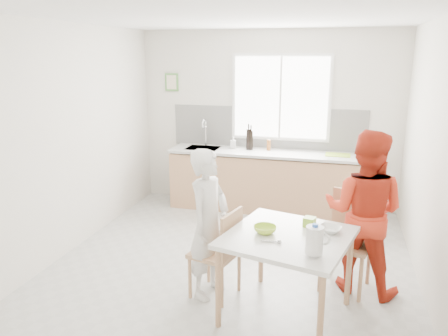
% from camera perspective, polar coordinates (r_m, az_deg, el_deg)
% --- Properties ---
extents(ground, '(4.50, 4.50, 0.00)m').
position_cam_1_polar(ground, '(5.09, 0.94, -12.67)').
color(ground, '#B7B7B2').
rests_on(ground, ground).
extents(room_shell, '(4.50, 4.50, 4.50)m').
position_cam_1_polar(room_shell, '(4.57, 1.03, 5.97)').
color(room_shell, silver).
rests_on(room_shell, ground).
extents(window, '(1.50, 0.06, 1.30)m').
position_cam_1_polar(window, '(6.70, 7.40, 9.10)').
color(window, white).
rests_on(window, room_shell).
extents(backsplash, '(3.00, 0.02, 0.65)m').
position_cam_1_polar(backsplash, '(6.80, 5.61, 5.20)').
color(backsplash, white).
rests_on(backsplash, room_shell).
extents(picture_frame, '(0.22, 0.03, 0.28)m').
position_cam_1_polar(picture_frame, '(7.14, -6.85, 11.07)').
color(picture_frame, '#569945').
rests_on(picture_frame, room_shell).
extents(kitchen_counter, '(2.84, 0.64, 1.37)m').
position_cam_1_polar(kitchen_counter, '(6.71, 5.00, -2.00)').
color(kitchen_counter, tan).
rests_on(kitchen_counter, ground).
extents(dining_table, '(1.25, 1.25, 0.79)m').
position_cam_1_polar(dining_table, '(3.96, 8.33, -9.76)').
color(dining_table, white).
rests_on(dining_table, ground).
extents(chair_left, '(0.51, 0.51, 0.90)m').
position_cam_1_polar(chair_left, '(4.30, -0.43, -10.61)').
color(chair_left, tan).
rests_on(chair_left, ground).
extents(chair_far, '(0.56, 0.56, 1.00)m').
position_cam_1_polar(chair_far, '(4.66, 16.00, -8.47)').
color(chair_far, tan).
rests_on(chair_far, ground).
extents(person_white, '(0.47, 0.61, 1.48)m').
position_cam_1_polar(person_white, '(4.27, -2.01, -7.28)').
color(person_white, white).
rests_on(person_white, ground).
extents(person_red, '(0.93, 0.80, 1.65)m').
position_cam_1_polar(person_red, '(4.53, 17.77, -5.54)').
color(person_red, red).
rests_on(person_red, ground).
extents(bowl_green, '(0.25, 0.25, 0.06)m').
position_cam_1_polar(bowl_green, '(3.94, 5.38, -7.99)').
color(bowl_green, '#ADD932').
rests_on(bowl_green, dining_table).
extents(bowl_white, '(0.24, 0.24, 0.05)m').
position_cam_1_polar(bowl_white, '(4.05, 13.66, -7.78)').
color(bowl_white, white).
rests_on(bowl_white, dining_table).
extents(milk_jug, '(0.19, 0.14, 0.25)m').
position_cam_1_polar(milk_jug, '(3.53, 11.79, -9.18)').
color(milk_jug, white).
rests_on(milk_jug, dining_table).
extents(green_box, '(0.12, 0.12, 0.09)m').
position_cam_1_polar(green_box, '(4.12, 11.10, -6.94)').
color(green_box, '#8DC72E').
rests_on(green_box, dining_table).
extents(spoon, '(0.16, 0.03, 0.01)m').
position_cam_1_polar(spoon, '(3.76, 6.02, -9.50)').
color(spoon, '#A5A5AA').
rests_on(spoon, dining_table).
extents(cutting_board, '(0.35, 0.26, 0.01)m').
position_cam_1_polar(cutting_board, '(6.51, 14.65, 1.67)').
color(cutting_board, '#A9D430').
rests_on(cutting_board, kitchen_counter).
extents(wine_bottle_a, '(0.07, 0.07, 0.32)m').
position_cam_1_polar(wine_bottle_a, '(6.66, 3.22, 3.78)').
color(wine_bottle_a, black).
rests_on(wine_bottle_a, kitchen_counter).
extents(wine_bottle_b, '(0.07, 0.07, 0.30)m').
position_cam_1_polar(wine_bottle_b, '(6.65, 3.53, 3.67)').
color(wine_bottle_b, black).
rests_on(wine_bottle_b, kitchen_counter).
extents(jar_amber, '(0.06, 0.06, 0.16)m').
position_cam_1_polar(jar_amber, '(6.64, 5.85, 2.99)').
color(jar_amber, '#945120').
rests_on(jar_amber, kitchen_counter).
extents(soap_bottle, '(0.10, 0.10, 0.18)m').
position_cam_1_polar(soap_bottle, '(6.75, 1.19, 3.36)').
color(soap_bottle, '#999999').
rests_on(soap_bottle, kitchen_counter).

